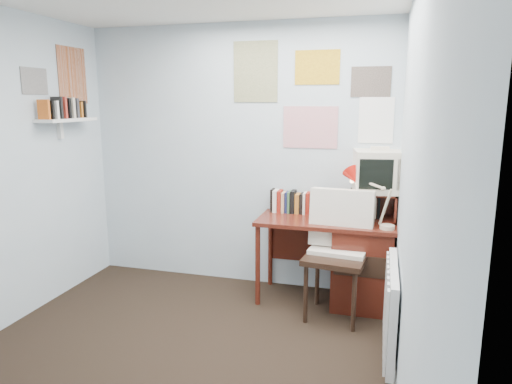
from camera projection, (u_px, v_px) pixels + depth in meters
ground at (158, 377)px, 3.00m from camera, size 3.50×3.50×0.00m
back_wall at (238, 157)px, 4.41m from camera, size 3.00×0.02×2.50m
right_wall at (410, 207)px, 2.37m from camera, size 0.02×3.50×2.50m
desk at (356, 261)px, 4.02m from camera, size 1.20×0.55×0.76m
desk_chair at (335, 258)px, 3.75m from camera, size 0.58×0.56×1.03m
desk_lamp at (389, 203)px, 3.68m from camera, size 0.34×0.30×0.43m
tv_riser at (373, 206)px, 4.00m from camera, size 0.40×0.30×0.25m
crt_tv at (379, 169)px, 3.94m from camera, size 0.47×0.44×0.39m
book_row at (303, 202)px, 4.23m from camera, size 0.60×0.14×0.22m
radiator at (391, 308)px, 3.06m from camera, size 0.09×0.80×0.60m
wall_shelf at (67, 120)px, 4.09m from camera, size 0.20×0.62×0.24m
posters_back at (311, 94)px, 4.10m from camera, size 1.20×0.01×0.90m
posters_left at (54, 76)px, 4.04m from camera, size 0.01×0.70×0.60m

